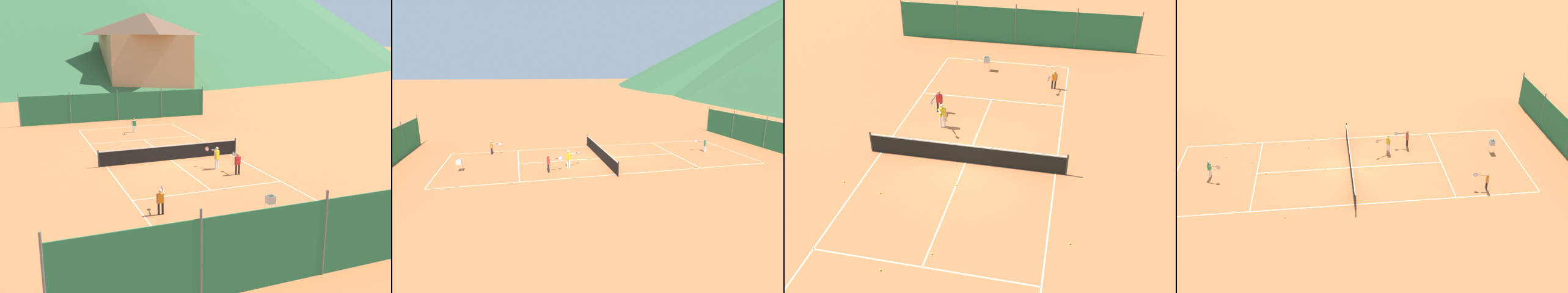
% 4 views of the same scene
% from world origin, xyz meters
% --- Properties ---
extents(ground_plane, '(600.00, 600.00, 0.00)m').
position_xyz_m(ground_plane, '(0.00, 0.00, 0.00)').
color(ground_plane, '#BC6638').
extents(court_line_markings, '(8.25, 23.85, 0.01)m').
position_xyz_m(court_line_markings, '(0.00, 0.00, 0.00)').
color(court_line_markings, white).
rests_on(court_line_markings, ground).
extents(tennis_net, '(9.18, 0.08, 1.06)m').
position_xyz_m(tennis_net, '(0.00, 0.00, 0.50)').
color(tennis_net, '#2D2D2D').
rests_on(tennis_net, ground).
extents(windscreen_fence_far, '(17.28, 0.08, 2.90)m').
position_xyz_m(windscreen_fence_far, '(-0.00, 15.50, 1.31)').
color(windscreen_fence_far, '#236B42').
rests_on(windscreen_fence_far, ground).
extents(player_near_service, '(0.43, 1.04, 1.25)m').
position_xyz_m(player_near_service, '(2.51, -4.35, 0.73)').
color(player_near_service, black).
rests_on(player_near_service, ground).
extents(player_far_baseline, '(0.62, 0.92, 1.15)m').
position_xyz_m(player_far_baseline, '(-0.00, 9.39, 0.68)').
color(player_far_baseline, white).
rests_on(player_far_baseline, ground).
extents(player_far_service, '(0.56, 1.09, 1.32)m').
position_xyz_m(player_far_service, '(1.88, -2.84, 0.77)').
color(player_far_service, white).
rests_on(player_far_service, ground).
extents(player_near_baseline, '(0.52, 0.95, 1.16)m').
position_xyz_m(player_near_baseline, '(-3.34, -8.52, 0.68)').
color(player_near_baseline, black).
rests_on(player_near_baseline, ground).
extents(tennis_ball_alley_right, '(0.07, 0.07, 0.07)m').
position_xyz_m(tennis_ball_alley_right, '(2.96, 2.93, 0.03)').
color(tennis_ball_alley_right, '#CCE033').
rests_on(tennis_ball_alley_right, ground).
extents(tennis_ball_by_net_left, '(0.07, 0.07, 0.07)m').
position_xyz_m(tennis_ball_by_net_left, '(-4.91, 4.25, 0.03)').
color(tennis_ball_by_net_left, '#CCE033').
rests_on(tennis_ball_by_net_left, ground).
extents(tennis_ball_mid_court, '(0.07, 0.07, 0.07)m').
position_xyz_m(tennis_ball_mid_court, '(2.31, 8.80, 0.03)').
color(tennis_ball_mid_court, '#CCE033').
rests_on(tennis_ball_mid_court, ground).
extents(tennis_ball_far_corner, '(0.07, 0.07, 0.07)m').
position_xyz_m(tennis_ball_far_corner, '(1.35, 6.84, 0.03)').
color(tennis_ball_far_corner, '#CCE033').
rests_on(tennis_ball_far_corner, ground).
extents(tennis_ball_service_box, '(0.07, 0.07, 0.07)m').
position_xyz_m(tennis_ball_service_box, '(4.78, 2.54, 0.03)').
color(tennis_ball_service_box, '#CCE033').
rests_on(tennis_ball_service_box, ground).
extents(tennis_ball_near_corner, '(0.07, 0.07, 0.07)m').
position_xyz_m(tennis_ball_near_corner, '(0.01, 1.75, 0.03)').
color(tennis_ball_near_corner, '#CCE033').
rests_on(tennis_ball_near_corner, ground).
extents(tennis_ball_by_net_right, '(0.07, 0.07, 0.07)m').
position_xyz_m(tennis_ball_by_net_right, '(-0.15, 5.76, 0.03)').
color(tennis_ball_by_net_right, '#CCE033').
rests_on(tennis_ball_by_net_right, ground).
extents(ball_hopper, '(0.36, 0.36, 0.89)m').
position_xyz_m(ball_hopper, '(1.08, -10.41, 0.66)').
color(ball_hopper, '#B7B7BC').
rests_on(ball_hopper, ground).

